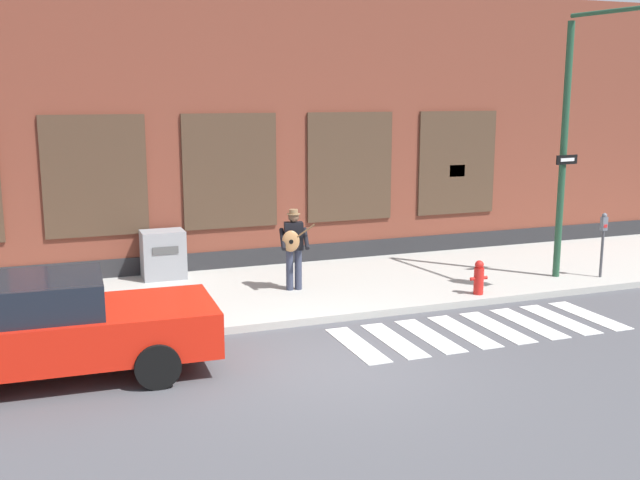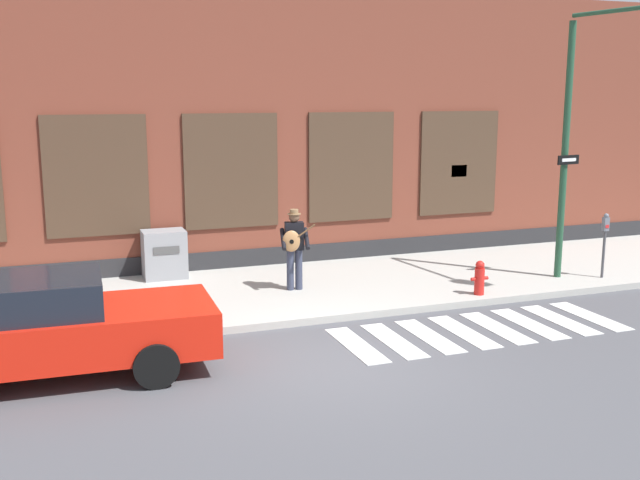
# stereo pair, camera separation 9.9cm
# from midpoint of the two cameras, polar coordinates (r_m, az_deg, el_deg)

# --- Properties ---
(ground_plane) EXTENTS (160.00, 160.00, 0.00)m
(ground_plane) POSITION_cam_midpoint_polar(r_m,az_deg,el_deg) (11.75, 0.79, -9.52)
(ground_plane) COLOR #4C4C51
(sidewalk) EXTENTS (28.00, 4.41, 0.14)m
(sidewalk) POSITION_cam_midpoint_polar(r_m,az_deg,el_deg) (15.56, -4.91, -4.09)
(sidewalk) COLOR #ADAAA3
(sidewalk) RESTS_ON ground
(building_backdrop) EXTENTS (28.00, 4.06, 6.54)m
(building_backdrop) POSITION_cam_midpoint_polar(r_m,az_deg,el_deg) (19.11, -8.53, 8.38)
(building_backdrop) COLOR brown
(building_backdrop) RESTS_ON ground
(crosswalk) EXTENTS (5.20, 1.90, 0.01)m
(crosswalk) POSITION_cam_midpoint_polar(r_m,az_deg,el_deg) (13.71, 11.90, -6.68)
(crosswalk) COLOR silver
(crosswalk) RESTS_ON ground
(red_car) EXTENTS (4.66, 2.11, 1.53)m
(red_car) POSITION_cam_midpoint_polar(r_m,az_deg,el_deg) (11.71, -19.90, -6.29)
(red_car) COLOR red
(red_car) RESTS_ON ground
(busker) EXTENTS (0.72, 0.62, 1.68)m
(busker) POSITION_cam_midpoint_polar(r_m,az_deg,el_deg) (15.32, -2.22, -0.35)
(busker) COLOR #33384C
(busker) RESTS_ON sidewalk
(traffic_light) EXTENTS (0.82, 3.00, 5.68)m
(traffic_light) POSITION_cam_midpoint_polar(r_m,az_deg,el_deg) (16.27, 20.90, 10.00)
(traffic_light) COLOR #234C33
(traffic_light) RESTS_ON sidewalk
(parking_meter) EXTENTS (0.13, 0.11, 1.44)m
(parking_meter) POSITION_cam_midpoint_polar(r_m,az_deg,el_deg) (17.51, 20.62, 0.35)
(parking_meter) COLOR #47474C
(parking_meter) RESTS_ON sidewalk
(utility_box) EXTENTS (0.93, 0.70, 1.06)m
(utility_box) POSITION_cam_midpoint_polar(r_m,az_deg,el_deg) (16.76, -12.02, -1.08)
(utility_box) COLOR gray
(utility_box) RESTS_ON sidewalk
(fire_hydrant) EXTENTS (0.38, 0.20, 0.70)m
(fire_hydrant) POSITION_cam_midpoint_polar(r_m,az_deg,el_deg) (15.44, 11.83, -2.82)
(fire_hydrant) COLOR red
(fire_hydrant) RESTS_ON sidewalk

